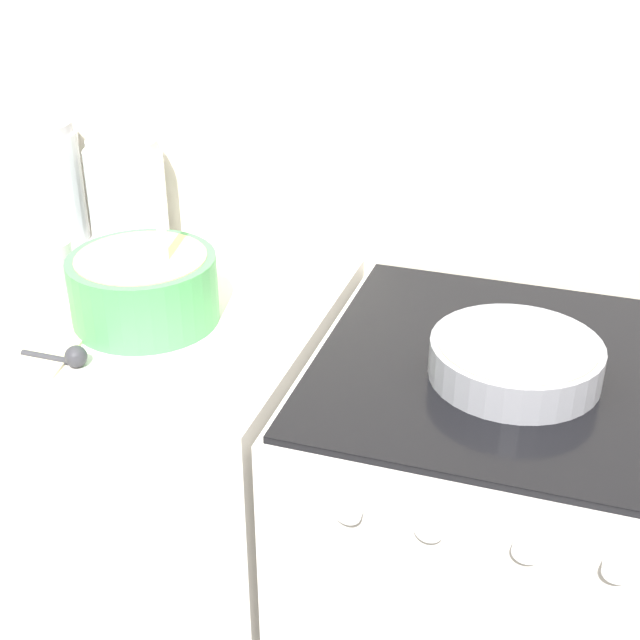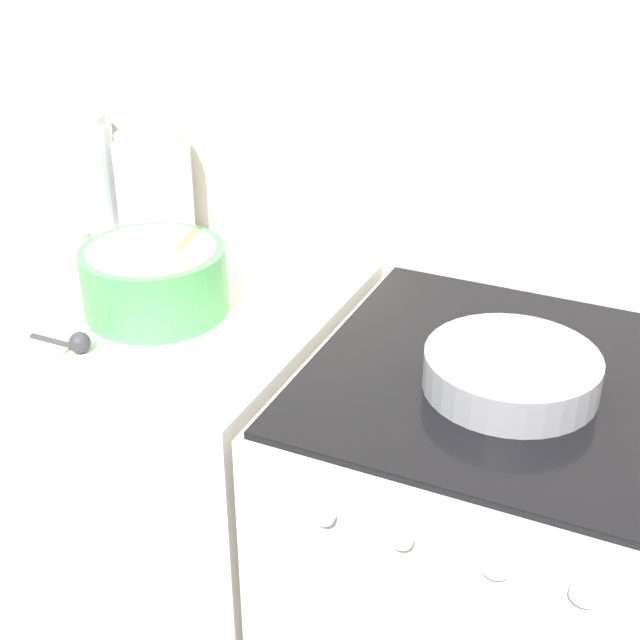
% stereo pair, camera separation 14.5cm
% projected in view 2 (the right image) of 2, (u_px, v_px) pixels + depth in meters
% --- Properties ---
extents(wall_back, '(4.54, 0.05, 2.40)m').
position_uv_depth(wall_back, '(395.00, 104.00, 1.64)').
color(wall_back, beige).
rests_on(wall_back, ground_plane).
extents(countertop_cabinet, '(0.77, 0.64, 0.89)m').
position_uv_depth(countertop_cabinet, '(151.00, 480.00, 1.87)').
color(countertop_cabinet, silver).
rests_on(countertop_cabinet, ground_plane).
extents(stove, '(0.65, 0.65, 0.89)m').
position_uv_depth(stove, '(489.00, 587.00, 1.60)').
color(stove, white).
rests_on(stove, ground_plane).
extents(mixing_bowl, '(0.25, 0.25, 0.30)m').
position_uv_depth(mixing_bowl, '(154.00, 276.00, 1.55)').
color(mixing_bowl, '#4CA559').
rests_on(mixing_bowl, countertop_cabinet).
extents(baking_pan, '(0.27, 0.27, 0.06)m').
position_uv_depth(baking_pan, '(511.00, 370.00, 1.35)').
color(baking_pan, gray).
rests_on(baking_pan, stove).
extents(storage_jar_left, '(0.16, 0.16, 0.25)m').
position_uv_depth(storage_jar_left, '(78.00, 180.00, 1.88)').
color(storage_jar_left, silver).
rests_on(storage_jar_left, countertop_cabinet).
extents(storage_jar_middle, '(0.15, 0.15, 0.23)m').
position_uv_depth(storage_jar_middle, '(155.00, 197.00, 1.81)').
color(storage_jar_middle, silver).
rests_on(storage_jar_middle, countertop_cabinet).
extents(tin_can, '(0.08, 0.08, 0.11)m').
position_uv_depth(tin_can, '(74.00, 257.00, 1.66)').
color(tin_can, silver).
rests_on(tin_can, countertop_cabinet).
extents(recipe_page, '(0.27, 0.25, 0.01)m').
position_uv_depth(recipe_page, '(28.00, 321.00, 1.55)').
color(recipe_page, beige).
rests_on(recipe_page, countertop_cabinet).
extents(measuring_spoon, '(0.12, 0.04, 0.04)m').
position_uv_depth(measuring_spoon, '(74.00, 342.00, 1.46)').
color(measuring_spoon, '#333338').
rests_on(measuring_spoon, countertop_cabinet).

